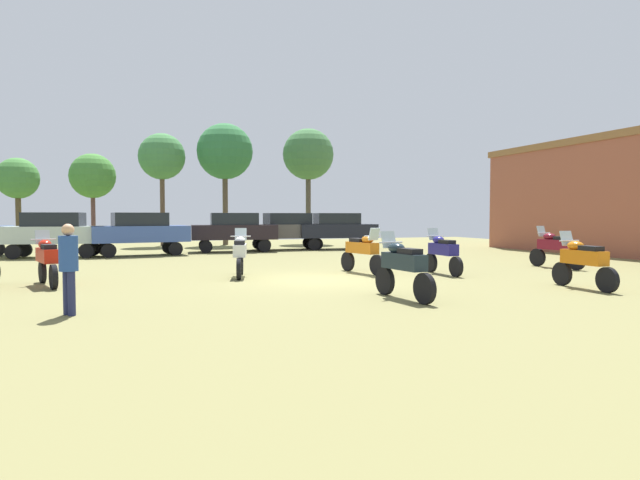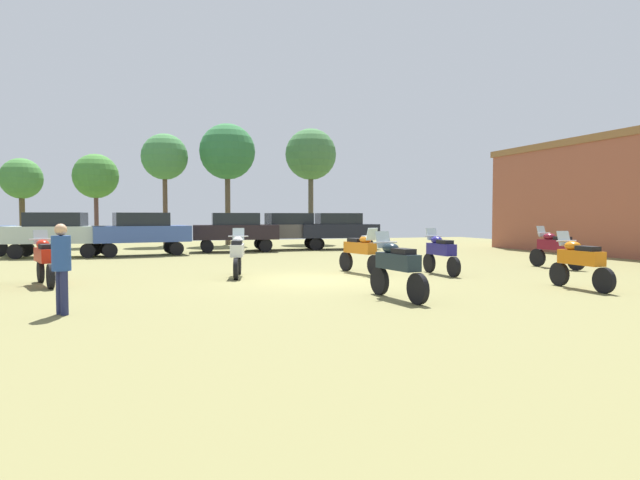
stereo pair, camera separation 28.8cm
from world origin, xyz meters
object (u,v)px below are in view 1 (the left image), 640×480
object	(u,v)px
car_4	(234,229)
tree_3	(18,179)
car_6	(287,228)
tree_5	(225,152)
car_1	(337,228)
tree_6	(308,155)
motorcycle_6	(556,247)
person_1	(69,262)
motorcycle_5	(240,253)
motorcycle_7	(583,261)
motorcycle_4	(362,251)
motorcycle_8	(403,266)
motorcycle_3	(443,252)
motorcycle_2	(47,259)
tree_4	(93,176)
car_3	(54,231)
car_2	(140,231)
tree_2	(162,157)

from	to	relation	value
car_4	tree_3	size ratio (longest dim) A/B	0.87
car_6	tree_5	xyz separation A→B (m)	(-2.38, 6.00, 4.72)
car_1	tree_6	distance (m)	8.19
motorcycle_6	person_1	xyz separation A→B (m)	(-15.33, -4.21, 0.26)
car_1	motorcycle_5	bearing A→B (deg)	153.33
motorcycle_7	motorcycle_4	bearing A→B (deg)	126.98
motorcycle_8	car_1	xyz separation A→B (m)	(5.21, 17.39, 0.43)
motorcycle_6	tree_5	bearing A→B (deg)	106.58
person_1	car_4	bearing A→B (deg)	-52.73
motorcycle_3	tree_5	bearing A→B (deg)	101.00
motorcycle_8	person_1	world-z (taller)	person_1
motorcycle_2	car_4	distance (m)	13.90
motorcycle_6	tree_5	size ratio (longest dim) A/B	0.30
tree_4	tree_6	world-z (taller)	tree_6
car_3	tree_5	bearing A→B (deg)	-40.90
motorcycle_5	motorcycle_2	bearing A→B (deg)	-162.42
motorcycle_7	car_3	world-z (taller)	car_3
person_1	tree_5	bearing A→B (deg)	-48.75
motorcycle_3	car_4	world-z (taller)	car_4
motorcycle_2	tree_3	bearing A→B (deg)	85.11
motorcycle_7	motorcycle_6	bearing A→B (deg)	54.73
motorcycle_4	person_1	xyz separation A→B (m)	(-8.16, -4.92, 0.27)
motorcycle_5	car_4	size ratio (longest dim) A/B	0.46
car_3	motorcycle_6	bearing A→B (deg)	-115.61
person_1	motorcycle_8	bearing A→B (deg)	-125.25
car_2	car_4	bearing A→B (deg)	-82.65
motorcycle_5	car_6	bearing A→B (deg)	81.43
motorcycle_5	tree_5	distance (m)	19.20
car_3	tree_6	distance (m)	17.37
motorcycle_7	tree_3	world-z (taller)	tree_3
motorcycle_4	tree_6	xyz separation A→B (m)	(4.37, 18.77, 5.22)
motorcycle_4	tree_6	distance (m)	19.96
car_4	motorcycle_7	bearing A→B (deg)	-156.02
car_1	car_6	bearing A→B (deg)	87.70
motorcycle_2	tree_3	distance (m)	19.10
tree_5	motorcycle_2	bearing A→B (deg)	-112.87
car_2	tree_6	xyz separation A→B (m)	(10.98, 8.26, 4.77)
motorcycle_8	tree_6	world-z (taller)	tree_6
motorcycle_6	motorcycle_4	bearing A→B (deg)	167.23
motorcycle_4	car_3	xyz separation A→B (m)	(-10.21, 10.62, 0.44)
motorcycle_7	car_1	xyz separation A→B (m)	(0.09, 17.41, 0.45)
car_4	tree_5	bearing A→B (deg)	-0.40
motorcycle_7	tree_2	size ratio (longest dim) A/B	0.30
car_3	tree_3	world-z (taller)	tree_3
motorcycle_2	tree_6	distance (m)	23.78
tree_2	tree_4	size ratio (longest dim) A/B	1.25
car_1	tree_3	distance (m)	18.09
motorcycle_6	motorcycle_8	bearing A→B (deg)	-159.03
tree_3	tree_5	bearing A→B (deg)	1.02
person_1	tree_4	world-z (taller)	tree_4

